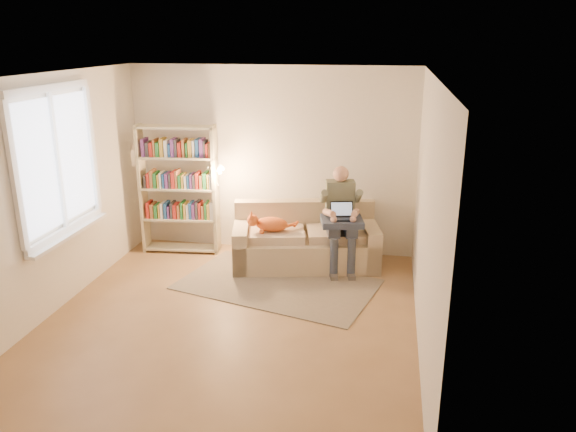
% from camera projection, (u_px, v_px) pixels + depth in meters
% --- Properties ---
extents(floor, '(4.50, 4.50, 0.00)m').
position_uv_depth(floor, '(230.00, 321.00, 6.13)').
color(floor, olive).
rests_on(floor, ground).
extents(ceiling, '(4.00, 4.50, 0.02)m').
position_uv_depth(ceiling, '(221.00, 76.00, 5.33)').
color(ceiling, white).
rests_on(ceiling, wall_back).
extents(wall_left, '(0.02, 4.50, 2.60)m').
position_uv_depth(wall_left, '(48.00, 197.00, 6.07)').
color(wall_left, silver).
rests_on(wall_left, floor).
extents(wall_right, '(0.02, 4.50, 2.60)m').
position_uv_depth(wall_right, '(427.00, 218.00, 5.38)').
color(wall_right, silver).
rests_on(wall_right, floor).
extents(wall_back, '(4.00, 0.02, 2.60)m').
position_uv_depth(wall_back, '(272.00, 161.00, 7.83)').
color(wall_back, silver).
rests_on(wall_back, floor).
extents(wall_front, '(4.00, 0.02, 2.60)m').
position_uv_depth(wall_front, '(127.00, 307.00, 3.62)').
color(wall_front, silver).
rests_on(wall_front, floor).
extents(window, '(0.12, 1.52, 1.69)m').
position_uv_depth(window, '(62.00, 186.00, 6.22)').
color(window, white).
rests_on(window, wall_left).
extents(sofa, '(2.05, 1.24, 0.81)m').
position_uv_depth(sofa, '(305.00, 243.00, 7.57)').
color(sofa, tan).
rests_on(sofa, floor).
extents(person, '(0.48, 0.65, 1.36)m').
position_uv_depth(person, '(341.00, 213.00, 7.29)').
color(person, '#676E59').
rests_on(person, sofa).
extents(cat, '(0.63, 0.32, 0.24)m').
position_uv_depth(cat, '(271.00, 224.00, 7.34)').
color(cat, orange).
rests_on(cat, sofa).
extents(blanket, '(0.60, 0.53, 0.08)m').
position_uv_depth(blanket, '(339.00, 221.00, 7.20)').
color(blanket, '#293249').
rests_on(blanket, person).
extents(laptop, '(0.34, 0.32, 0.24)m').
position_uv_depth(laptop, '(340.00, 214.00, 7.18)').
color(laptop, black).
rests_on(laptop, blanket).
extents(bookshelf, '(1.22, 0.37, 1.82)m').
position_uv_depth(bookshelf, '(179.00, 183.00, 7.81)').
color(bookshelf, '#C0B791').
rests_on(bookshelf, floor).
extents(rug, '(2.64, 1.96, 0.01)m').
position_uv_depth(rug, '(277.00, 284.00, 7.00)').
color(rug, '#7D705B').
rests_on(rug, floor).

